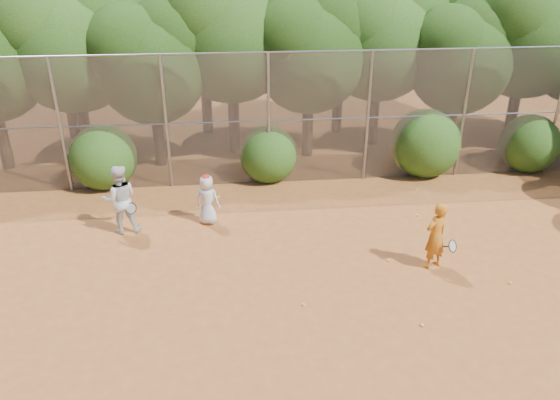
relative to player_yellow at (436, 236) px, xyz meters
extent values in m
plane|color=#995122|center=(-2.41, -0.88, -0.83)|extent=(80.00, 80.00, 0.00)
cylinder|color=gray|center=(-9.41, 5.12, 1.17)|extent=(0.09, 0.09, 4.00)
cylinder|color=gray|center=(-6.41, 5.12, 1.17)|extent=(0.09, 0.09, 4.00)
cylinder|color=gray|center=(-3.41, 5.12, 1.17)|extent=(0.09, 0.09, 4.00)
cylinder|color=gray|center=(-0.41, 5.12, 1.17)|extent=(0.09, 0.09, 4.00)
cylinder|color=gray|center=(2.59, 5.12, 1.17)|extent=(0.09, 0.09, 4.00)
cylinder|color=gray|center=(5.59, 5.12, 1.17)|extent=(0.09, 0.09, 4.00)
cylinder|color=gray|center=(-2.41, 5.12, 3.17)|extent=(20.00, 0.05, 0.05)
cylinder|color=gray|center=(-2.41, 5.12, 1.17)|extent=(20.00, 0.04, 0.04)
cube|color=slate|center=(-2.41, 5.12, 1.17)|extent=(20.00, 0.02, 4.00)
cylinder|color=black|center=(-11.91, 7.12, 0.36)|extent=(0.38, 0.38, 2.38)
sphere|color=black|center=(-11.15, 7.50, 3.65)|extent=(3.05, 3.05, 3.05)
cylinder|color=black|center=(-9.41, 7.62, 0.43)|extent=(0.38, 0.38, 2.52)
sphere|color=#244C13|center=(-9.41, 7.62, 2.90)|extent=(4.03, 4.03, 4.03)
sphere|color=#244C13|center=(-8.60, 8.02, 3.91)|extent=(3.23, 3.23, 3.23)
sphere|color=#244C13|center=(-10.11, 7.32, 3.71)|extent=(3.02, 3.02, 3.02)
cylinder|color=black|center=(-6.91, 6.92, 0.26)|extent=(0.36, 0.36, 2.17)
sphere|color=black|center=(-6.91, 6.92, 2.39)|extent=(3.47, 3.47, 3.47)
sphere|color=black|center=(-6.21, 7.27, 3.25)|extent=(2.78, 2.78, 2.78)
sphere|color=black|center=(-7.52, 6.66, 3.08)|extent=(2.60, 2.60, 2.60)
cylinder|color=black|center=(-4.41, 7.92, 0.50)|extent=(0.39, 0.39, 2.66)
sphere|color=#244C13|center=(-4.41, 7.92, 3.11)|extent=(4.26, 4.26, 4.26)
sphere|color=#244C13|center=(-3.56, 8.34, 4.17)|extent=(3.40, 3.40, 3.40)
sphere|color=#244C13|center=(-5.15, 7.60, 3.96)|extent=(3.19, 3.19, 3.19)
cylinder|color=black|center=(-1.91, 7.32, 0.31)|extent=(0.37, 0.37, 2.27)
sphere|color=black|center=(-1.91, 7.32, 2.54)|extent=(3.64, 3.64, 3.64)
sphere|color=black|center=(-1.18, 7.68, 3.45)|extent=(2.91, 2.91, 2.91)
sphere|color=black|center=(-2.54, 7.05, 3.27)|extent=(2.73, 2.73, 2.73)
cylinder|color=black|center=(0.59, 8.12, 0.40)|extent=(0.38, 0.38, 2.45)
sphere|color=#244C13|center=(0.59, 8.12, 2.80)|extent=(3.92, 3.92, 3.92)
sphere|color=#244C13|center=(1.38, 8.51, 3.78)|extent=(3.14, 3.14, 3.14)
sphere|color=#244C13|center=(-0.09, 7.82, 3.58)|extent=(2.94, 2.94, 2.94)
cylinder|color=black|center=(3.09, 7.12, 0.22)|extent=(0.36, 0.36, 2.10)
sphere|color=black|center=(3.09, 7.12, 2.28)|extent=(3.36, 3.36, 3.36)
sphere|color=black|center=(3.76, 7.45, 3.12)|extent=(2.69, 2.69, 2.69)
sphere|color=black|center=(2.50, 6.87, 2.95)|extent=(2.52, 2.52, 2.52)
cylinder|color=black|center=(5.59, 7.72, 0.47)|extent=(0.39, 0.39, 2.59)
sphere|color=#244C13|center=(5.59, 7.72, 3.01)|extent=(4.14, 4.14, 4.14)
sphere|color=#244C13|center=(6.42, 8.13, 4.04)|extent=(3.32, 3.32, 3.32)
sphere|color=#244C13|center=(4.87, 7.41, 3.84)|extent=(3.11, 3.11, 3.11)
cylinder|color=black|center=(-10.41, 9.92, 0.49)|extent=(0.39, 0.39, 2.62)
sphere|color=#244C13|center=(-10.41, 9.92, 3.06)|extent=(4.20, 4.20, 4.20)
sphere|color=#244C13|center=(-11.14, 9.60, 3.90)|extent=(3.15, 3.15, 3.15)
cylinder|color=black|center=(-5.41, 10.12, 0.57)|extent=(0.40, 0.40, 2.80)
sphere|color=#244C13|center=(-5.41, 10.12, 3.32)|extent=(4.48, 4.48, 4.48)
cylinder|color=black|center=(-0.41, 9.72, 0.43)|extent=(0.38, 0.38, 2.52)
sphere|color=#244C13|center=(-0.41, 9.72, 2.90)|extent=(4.03, 4.03, 4.03)
sphere|color=#244C13|center=(0.40, 10.12, 3.91)|extent=(3.23, 3.23, 3.23)
sphere|color=#244C13|center=(-1.11, 9.42, 3.71)|extent=(3.02, 3.02, 3.02)
cylinder|color=black|center=(4.09, 10.32, 0.54)|extent=(0.40, 0.40, 2.73)
sphere|color=#244C13|center=(4.09, 10.32, 3.21)|extent=(4.37, 4.37, 4.37)
sphere|color=#244C13|center=(-8.41, 5.42, 0.17)|extent=(2.00, 2.00, 2.00)
sphere|color=#244C13|center=(-3.41, 5.42, 0.07)|extent=(1.80, 1.80, 1.80)
sphere|color=#244C13|center=(1.59, 5.42, 0.27)|extent=(2.20, 2.20, 2.20)
sphere|color=#244C13|center=(5.09, 5.42, 0.12)|extent=(1.90, 1.90, 1.90)
imported|color=#C36E16|center=(0.00, 0.00, 0.00)|extent=(0.72, 0.62, 1.65)
torus|color=black|center=(0.35, -0.20, -0.18)|extent=(0.33, 0.31, 0.28)
cylinder|color=black|center=(0.22, -0.04, -0.27)|extent=(0.19, 0.23, 0.15)
imported|color=silver|center=(-5.24, 2.66, -0.14)|extent=(0.79, 0.67, 1.37)
ellipsoid|color=red|center=(-5.24, 2.66, 0.51)|extent=(0.22, 0.22, 0.13)
sphere|color=#CDE429|center=(-4.94, 2.46, 0.02)|extent=(0.07, 0.07, 0.07)
imported|color=silver|center=(-7.43, 2.41, 0.09)|extent=(1.00, 0.84, 1.84)
torus|color=black|center=(-7.13, 2.11, -0.03)|extent=(0.33, 0.23, 0.28)
cylinder|color=black|center=(-7.09, 2.30, -0.13)|extent=(0.09, 0.26, 0.16)
sphere|color=#CDE429|center=(-0.95, 0.29, -0.79)|extent=(0.07, 0.07, 0.07)
sphere|color=#CDE429|center=(0.46, 2.44, -0.79)|extent=(0.07, 0.07, 0.07)
sphere|color=#CDE429|center=(-0.93, -2.09, -0.79)|extent=(0.07, 0.07, 0.07)
sphere|color=#CDE429|center=(1.49, -0.87, -0.79)|extent=(0.07, 0.07, 0.07)
sphere|color=#CDE429|center=(-3.19, -1.20, -0.79)|extent=(0.07, 0.07, 0.07)
sphere|color=#CDE429|center=(0.98, 4.08, -0.79)|extent=(0.07, 0.07, 0.07)
camera|label=1|loc=(-4.57, -10.37, 6.25)|focal=35.00mm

